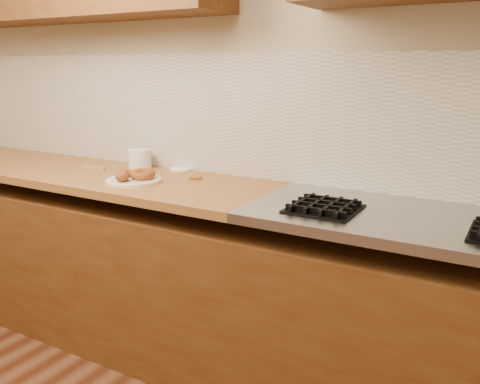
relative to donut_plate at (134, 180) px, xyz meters
The scene contains 13 objects.
wall_back 0.61m from the donut_plate, 67.69° to the left, with size 4.00×0.02×2.70m, color beige.
base_cabinet 0.55m from the donut_plate, 27.54° to the left, with size 3.60×0.60×0.77m, color #563717.
butcher_block 0.50m from the donut_plate, behind, with size 2.30×0.62×0.04m, color olive.
stovetop 1.31m from the donut_plate, ahead, with size 1.30×0.62×0.04m, color #9EA0A5.
backsplash 0.51m from the donut_plate, 67.06° to the left, with size 3.60×0.02×0.60m, color beige.
burner_grates 1.29m from the donut_plate, ahead, with size 0.91×0.26×0.03m.
donut_plate is the anchor object (origin of this frame).
ring_donut 0.05m from the donut_plate, 43.18° to the left, with size 0.12×0.12×0.04m, color brown.
fried_dough_chunks 0.05m from the donut_plate, 138.65° to the right, with size 0.12×0.16×0.05m.
plastic_tub 0.34m from the donut_plate, 125.69° to the left, with size 0.12×0.12×0.10m, color silver.
tub_lid 0.35m from the donut_plate, 87.55° to the left, with size 0.12×0.12×0.01m, color white.
brass_jar_lid 0.30m from the donut_plate, 44.14° to the left, with size 0.06×0.06×0.01m, color #B2851A.
wooden_utensil 0.42m from the donut_plate, 161.37° to the left, with size 0.15×0.02×0.01m, color #A77E51.
Camera 1 is at (1.47, -0.19, 1.44)m, focal length 38.00 mm.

